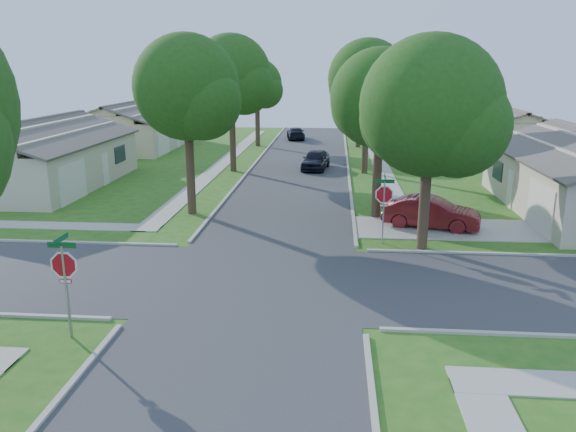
# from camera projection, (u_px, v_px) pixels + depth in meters

# --- Properties ---
(ground) EXTENTS (100.00, 100.00, 0.00)m
(ground) POSITION_uv_depth(u_px,v_px,m) (259.00, 280.00, 19.97)
(ground) COLOR #29601A
(ground) RESTS_ON ground
(road_ns) EXTENTS (7.00, 100.00, 0.02)m
(road_ns) POSITION_uv_depth(u_px,v_px,m) (259.00, 280.00, 19.97)
(road_ns) COLOR #333335
(road_ns) RESTS_ON ground
(sidewalk_ne) EXTENTS (1.20, 40.00, 0.04)m
(sidewalk_ne) POSITION_uv_depth(u_px,v_px,m) (379.00, 161.00, 44.48)
(sidewalk_ne) COLOR #9E9B91
(sidewalk_ne) RESTS_ON ground
(sidewalk_nw) EXTENTS (1.20, 40.00, 0.04)m
(sidewalk_nw) POSITION_uv_depth(u_px,v_px,m) (227.00, 159.00, 45.47)
(sidewalk_nw) COLOR #9E9B91
(sidewalk_nw) RESTS_ON ground
(driveway) EXTENTS (8.80, 3.60, 0.05)m
(driveway) POSITION_uv_depth(u_px,v_px,m) (447.00, 229.00, 26.15)
(driveway) COLOR #9E9B91
(driveway) RESTS_ON ground
(stop_sign_sw) EXTENTS (1.05, 0.80, 2.98)m
(stop_sign_sw) POSITION_uv_depth(u_px,v_px,m) (64.00, 269.00, 15.30)
(stop_sign_sw) COLOR gray
(stop_sign_sw) RESTS_ON ground
(stop_sign_ne) EXTENTS (1.05, 0.80, 2.98)m
(stop_sign_ne) POSITION_uv_depth(u_px,v_px,m) (384.00, 197.00, 23.58)
(stop_sign_ne) COLOR gray
(stop_sign_ne) RESTS_ON ground
(tree_e_near) EXTENTS (4.97, 4.80, 8.28)m
(tree_e_near) POSITION_uv_depth(u_px,v_px,m) (381.00, 103.00, 26.77)
(tree_e_near) COLOR #38281C
(tree_e_near) RESTS_ON ground
(tree_e_mid) EXTENTS (5.59, 5.40, 9.21)m
(tree_e_mid) POSITION_uv_depth(u_px,v_px,m) (368.00, 83.00, 38.16)
(tree_e_mid) COLOR #38281C
(tree_e_mid) RESTS_ON ground
(tree_e_far) EXTENTS (5.17, 5.00, 8.72)m
(tree_e_far) POSITION_uv_depth(u_px,v_px,m) (360.00, 81.00, 50.74)
(tree_e_far) COLOR #38281C
(tree_e_far) RESTS_ON ground
(tree_w_near) EXTENTS (5.38, 5.20, 8.97)m
(tree_w_near) POSITION_uv_depth(u_px,v_px,m) (188.00, 92.00, 27.41)
(tree_w_near) COLOR #38281C
(tree_w_near) RESTS_ON ground
(tree_w_mid) EXTENTS (5.80, 5.60, 9.56)m
(tree_w_mid) POSITION_uv_depth(u_px,v_px,m) (232.00, 79.00, 38.86)
(tree_w_mid) COLOR #38281C
(tree_w_mid) RESTS_ON ground
(tree_w_far) EXTENTS (4.76, 4.60, 8.04)m
(tree_w_far) POSITION_uv_depth(u_px,v_px,m) (258.00, 86.00, 51.62)
(tree_w_far) COLOR #38281C
(tree_w_far) RESTS_ON ground
(tree_ne_corner) EXTENTS (5.80, 5.60, 8.66)m
(tree_ne_corner) POSITION_uv_depth(u_px,v_px,m) (432.00, 113.00, 22.04)
(tree_ne_corner) COLOR #38281C
(tree_ne_corner) RESTS_ON ground
(house_ne_far) EXTENTS (8.42, 13.60, 4.23)m
(house_ne_far) POSITION_uv_depth(u_px,v_px,m) (498.00, 139.00, 46.17)
(house_ne_far) COLOR #BCAD94
(house_ne_far) RESTS_ON ground
(house_nw_near) EXTENTS (8.42, 13.60, 4.23)m
(house_nw_near) POSITION_uv_depth(u_px,v_px,m) (39.00, 162.00, 35.30)
(house_nw_near) COLOR #BCAD94
(house_nw_near) RESTS_ON ground
(house_nw_far) EXTENTS (8.42, 13.60, 4.23)m
(house_nw_far) POSITION_uv_depth(u_px,v_px,m) (133.00, 131.00, 51.65)
(house_nw_far) COLOR #BCAD94
(house_nw_far) RESTS_ON ground
(car_driveway) EXTENTS (4.71, 2.74, 1.47)m
(car_driveway) POSITION_uv_depth(u_px,v_px,m) (431.00, 213.00, 26.25)
(car_driveway) COLOR #5C1318
(car_driveway) RESTS_ON ground
(car_curb_east) EXTENTS (2.23, 4.39, 1.43)m
(car_curb_east) POSITION_uv_depth(u_px,v_px,m) (316.00, 160.00, 41.02)
(car_curb_east) COLOR black
(car_curb_east) RESTS_ON ground
(car_curb_west) EXTENTS (2.25, 4.44, 1.23)m
(car_curb_west) POSITION_uv_depth(u_px,v_px,m) (296.00, 133.00, 57.61)
(car_curb_west) COLOR black
(car_curb_west) RESTS_ON ground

